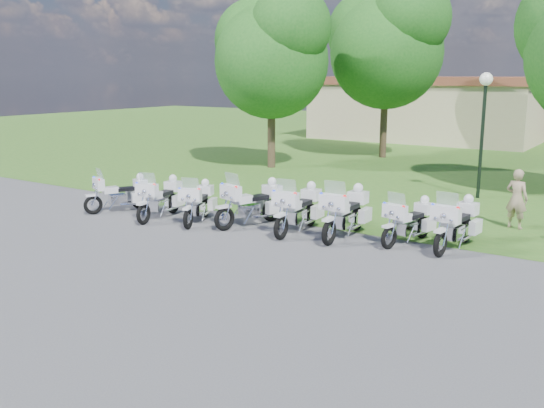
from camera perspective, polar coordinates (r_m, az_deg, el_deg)
The scene contains 15 objects.
ground at distance 14.76m, azimuth -0.77°, elevation -4.68°, with size 100.00×100.00×0.00m, color #4C4C51.
grass_lawn at distance 39.68m, azimuth 22.01°, elevation 5.08°, with size 100.00×48.00×0.01m, color #356B21.
motorcycle_0 at distance 19.76m, azimuth -14.07°, elevation 1.05°, with size 1.25×1.97×1.42m.
motorcycle_1 at distance 18.56m, azimuth -10.41°, elevation 0.60°, with size 0.98×2.20×1.49m.
motorcycle_2 at distance 17.89m, azimuth -6.95°, elevation 0.20°, with size 1.18×2.02×1.43m.
motorcycle_3 at distance 17.37m, azimuth -1.86°, elevation 0.17°, with size 1.19×2.33×1.60m.
motorcycle_4 at distance 16.64m, azimuth 2.55°, elevation -0.39°, with size 0.84×2.36×1.59m.
motorcycle_5 at distance 16.23m, azimuth 6.99°, elevation -0.73°, with size 0.84×2.43×1.63m.
motorcycle_6 at distance 15.95m, azimuth 12.83°, elevation -1.51°, with size 0.98×2.07×1.41m.
motorcycle_7 at distance 15.72m, azimuth 16.98°, elevation -1.73°, with size 0.85×2.30×1.54m.
lamp_post at distance 22.12m, azimuth 19.35°, elevation 8.83°, with size 0.44×0.44×4.33m.
tree_0 at distance 28.09m, azimuth -0.10°, elevation 14.26°, with size 6.02×5.14×8.03m.
tree_1 at distance 32.17m, azimuth 10.69°, elevation 14.78°, with size 6.65×5.68×8.87m.
building_west at distance 42.10m, azimuth 14.45°, elevation 8.76°, with size 14.56×8.32×4.10m.
bystander_a at distance 18.26m, azimuth 22.04°, elevation 0.43°, with size 0.62×0.40×1.69m, color tan.
Camera 1 is at (8.02, -11.63, 4.27)m, focal length 40.00 mm.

